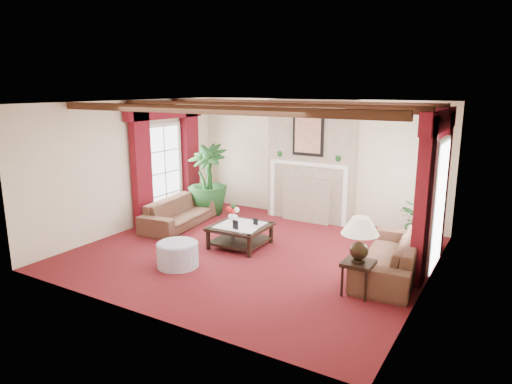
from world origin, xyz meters
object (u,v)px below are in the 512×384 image
Objects in this scene: sofa_right at (391,249)px; ottoman at (178,255)px; side_table at (358,278)px; potted_palm at (208,195)px; coffee_table at (240,236)px; sofa_left at (179,208)px.

sofa_right is 3.51m from ottoman.
side_table reaches higher than ottoman.
ottoman is at bearing -69.53° from sofa_right.
sofa_right is 4.90m from potted_palm.
sofa_right reaches higher than coffee_table.
potted_palm is 3.30m from ottoman.
potted_palm is (-4.69, 1.43, 0.03)m from sofa_right.
potted_palm is 5.09m from side_table.
side_table is (-0.22, -0.99, -0.18)m from sofa_right.
sofa_left is at bearing 164.58° from coffee_table.
potted_palm reaches higher than coffee_table.
coffee_table is (1.89, -1.53, -0.26)m from potted_palm.
sofa_right is at bearing -16.90° from potted_palm.
sofa_left is 4.08× the size of side_table.
potted_palm is at bearing 138.76° from coffee_table.
potted_palm is 3.43× the size of side_table.
sofa_left reaches higher than ottoman.
side_table is (2.59, -0.89, 0.05)m from coffee_table.
side_table is (4.48, -2.42, -0.21)m from potted_palm.
side_table reaches higher than coffee_table.
ottoman is (-3.17, -1.50, -0.23)m from sofa_right.
ottoman is (-0.37, -1.39, -0.00)m from coffee_table.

